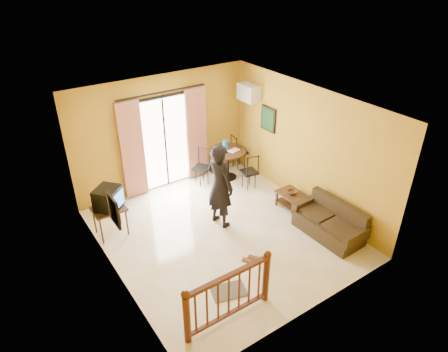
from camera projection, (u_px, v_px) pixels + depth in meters
ground at (222, 233)px, 8.38m from camera, size 5.00×5.00×0.00m
room_shell at (222, 162)px, 7.54m from camera, size 5.00×5.00×5.00m
balcony_door at (165, 142)px, 9.54m from camera, size 2.25×0.14×2.46m
tv_table at (109, 211)px, 8.11m from camera, size 0.64×0.54×0.64m
television at (108, 198)px, 7.97m from camera, size 0.67×0.67×0.45m
picture_left at (114, 211)px, 6.39m from camera, size 0.05×0.42×0.52m
dining_table at (228, 156)px, 10.14m from camera, size 0.94×0.94×0.78m
water_jug at (225, 145)px, 10.01m from camera, size 0.14×0.14×0.26m
serving_tray at (234, 150)px, 10.04m from camera, size 0.31×0.24×0.02m
dining_chairs at (230, 179)px, 10.37m from camera, size 1.80×1.48×0.95m
air_conditioner at (248, 93)px, 9.74m from camera, size 0.31×0.60×0.40m
botanical_print at (268, 119)px, 9.58m from camera, size 0.05×0.50×0.60m
coffee_table at (295, 200)px, 9.01m from camera, size 0.49×0.88×0.39m
bowl at (292, 192)px, 9.00m from camera, size 0.24×0.24×0.07m
sofa at (330, 223)px, 8.24m from camera, size 0.74×1.54×0.73m
standing_person at (220, 186)px, 8.26m from camera, size 0.57×0.75×1.87m
stair_balustrade at (229, 293)px, 6.17m from camera, size 1.63×0.13×1.04m
doormat at (229, 291)px, 6.95m from camera, size 0.69×0.56×0.02m
sandals at (251, 259)px, 7.66m from camera, size 0.36×0.26×0.03m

